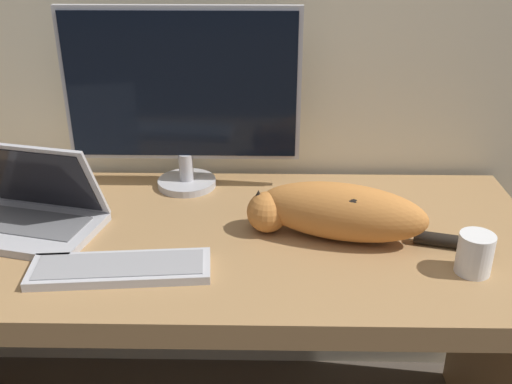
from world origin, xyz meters
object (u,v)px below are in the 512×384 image
cat (336,211)px  monitor (182,94)px  external_keyboard (120,268)px  laptop (31,213)px  coffee_mug (475,254)px

cat → monitor: bearing=159.3°
external_keyboard → monitor: bearing=73.6°
laptop → coffee_mug: (1.03, -0.17, 0.00)m
monitor → external_keyboard: bearing=-101.3°
cat → coffee_mug: cat is taller
laptop → cat: (0.74, -0.02, 0.02)m
coffee_mug → monitor: bearing=147.4°
monitor → laptop: bearing=-143.0°
monitor → laptop: (-0.35, -0.26, -0.22)m
laptop → cat: 0.74m
monitor → laptop: monitor is taller
cat → laptop: bearing=-166.6°
external_keyboard → cat: 0.52m
laptop → cat: bearing=11.4°
monitor → laptop: 0.49m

